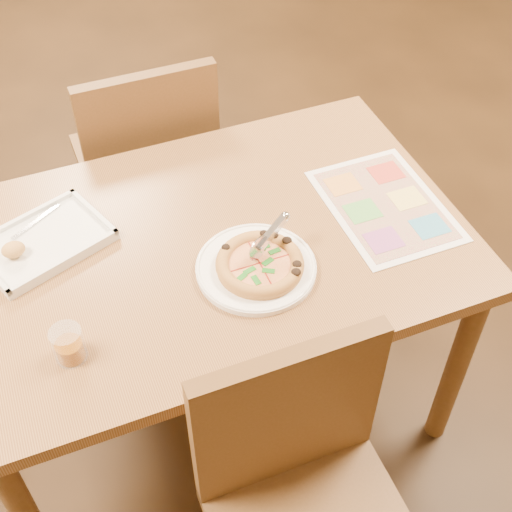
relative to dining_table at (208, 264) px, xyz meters
name	(u,v)px	position (x,y,z in m)	size (l,w,h in m)	color
room	(190,6)	(0.00, 0.00, 0.72)	(7.00, 7.00, 7.00)	black
dining_table	(208,264)	(0.00, 0.00, 0.00)	(1.30, 0.85, 0.72)	olive
chair_near	(303,479)	(0.00, -0.60, -0.07)	(0.42, 0.42, 0.47)	brown
chair_far	(148,150)	(0.00, 0.60, -0.07)	(0.42, 0.42, 0.47)	brown
plate	(256,268)	(0.08, -0.14, 0.09)	(0.29, 0.29, 0.02)	white
pizza	(260,264)	(0.09, -0.14, 0.11)	(0.21, 0.21, 0.03)	#C58F43
pizza_cutter	(268,237)	(0.12, -0.11, 0.16)	(0.12, 0.07, 0.08)	silver
appetizer_tray	(42,244)	(-0.39, 0.14, 0.10)	(0.36, 0.31, 0.06)	silver
glass_tumbler	(69,346)	(-0.39, -0.22, 0.12)	(0.07, 0.07, 0.09)	#86460A
menu	(385,205)	(0.48, -0.05, 0.09)	(0.29, 0.40, 0.01)	white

